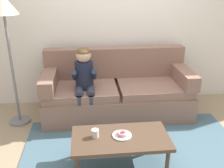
{
  "coord_description": "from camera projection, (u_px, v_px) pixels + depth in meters",
  "views": [
    {
      "loc": [
        -0.55,
        -2.8,
        1.98
      ],
      "look_at": [
        -0.21,
        0.45,
        0.65
      ],
      "focal_mm": 41.58,
      "sensor_mm": 36.0,
      "label": 1
    }
  ],
  "objects": [
    {
      "name": "area_rug",
      "position": [
        135.0,
        154.0,
        3.14
      ],
      "size": [
        2.73,
        1.76,
        0.01
      ],
      "primitive_type": "cube",
      "color": "#476675",
      "rests_on": "ground"
    },
    {
      "name": "ground",
      "position": [
        132.0,
        142.0,
        3.37
      ],
      "size": [
        10.0,
        10.0,
        0.0
      ],
      "primitive_type": "plane",
      "color": "#9E896B"
    },
    {
      "name": "donut",
      "position": [
        122.0,
        133.0,
        2.82
      ],
      "size": [
        0.13,
        0.13,
        0.04
      ],
      "primitive_type": "torus",
      "rotation": [
        0.0,
        0.0,
        3.09
      ],
      "color": "pink",
      "rests_on": "plate"
    },
    {
      "name": "plate",
      "position": [
        122.0,
        135.0,
        2.83
      ],
      "size": [
        0.21,
        0.21,
        0.01
      ],
      "primitive_type": "cylinder",
      "color": "white",
      "rests_on": "coffee_table"
    },
    {
      "name": "wall_back",
      "position": [
        119.0,
        18.0,
        4.14
      ],
      "size": [
        8.0,
        0.1,
        2.8
      ],
      "primitive_type": "cube",
      "color": "silver",
      "rests_on": "ground"
    },
    {
      "name": "person_child",
      "position": [
        84.0,
        79.0,
        3.65
      ],
      "size": [
        0.34,
        0.58,
        1.1
      ],
      "color": "#1E2338",
      "rests_on": "ground"
    },
    {
      "name": "coffee_table",
      "position": [
        121.0,
        140.0,
        2.83
      ],
      "size": [
        1.06,
        0.56,
        0.39
      ],
      "color": "#4C3828",
      "rests_on": "ground"
    },
    {
      "name": "floor_lamp",
      "position": [
        4.0,
        16.0,
        3.29
      ],
      "size": [
        0.37,
        0.37,
        1.82
      ],
      "color": "slate",
      "rests_on": "ground"
    },
    {
      "name": "mug",
      "position": [
        95.0,
        133.0,
        2.8
      ],
      "size": [
        0.08,
        0.08,
        0.09
      ],
      "primitive_type": "cylinder",
      "color": "silver",
      "rests_on": "coffee_table"
    },
    {
      "name": "couch",
      "position": [
        117.0,
        92.0,
        4.02
      ],
      "size": [
        2.21,
        0.9,
        0.98
      ],
      "color": "#846051",
      "rests_on": "ground"
    }
  ]
}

